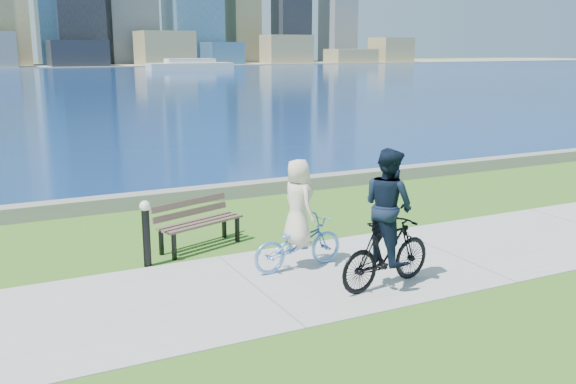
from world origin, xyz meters
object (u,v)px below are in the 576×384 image
Objects in this scene: park_bench at (197,219)px; cyclist_man at (387,230)px; bollard_lamp at (146,229)px; cyclist_woman at (298,229)px.

park_bench is 4.05m from cyclist_man.
cyclist_man is (3.24, -2.76, 0.29)m from bollard_lamp.
park_bench is 2.35m from cyclist_woman.
cyclist_woman is at bearing -79.57° from park_bench.
cyclist_woman is at bearing 22.23° from cyclist_man.
cyclist_woman reaches higher than bollard_lamp.
cyclist_man is (2.07, -3.45, 0.42)m from park_bench.
park_bench is at bearing 25.94° from cyclist_woman.
bollard_lamp is at bearing 39.92° from cyclist_man.
cyclist_man is at bearing -40.42° from bollard_lamp.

